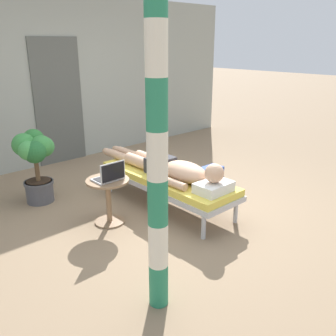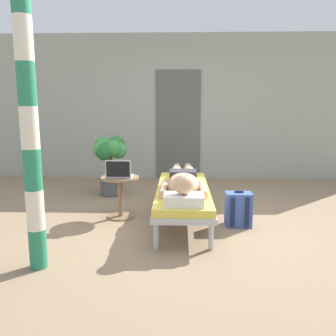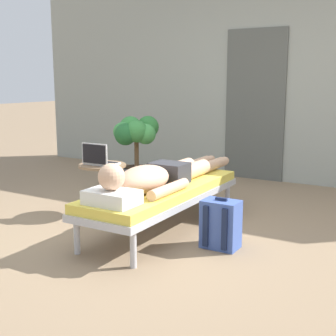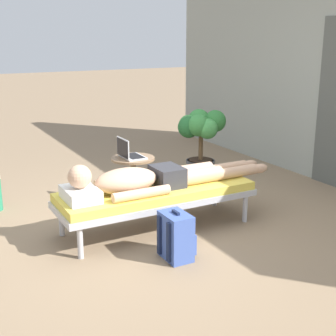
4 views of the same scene
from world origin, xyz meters
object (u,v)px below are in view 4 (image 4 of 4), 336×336
at_px(lounge_chair, 156,195).
at_px(person_reclining, 149,179).
at_px(side_table, 133,172).
at_px(potted_plant, 201,135).
at_px(backpack, 176,236).
at_px(laptop, 129,153).

bearing_deg(lounge_chair, person_reclining, -90.00).
distance_m(lounge_chair, person_reclining, 0.19).
bearing_deg(side_table, lounge_chair, -8.31).
xyz_separation_m(person_reclining, potted_plant, (-1.12, 1.28, 0.08)).
xyz_separation_m(lounge_chair, person_reclining, (-0.00, -0.07, 0.17)).
bearing_deg(potted_plant, backpack, -37.39).
xyz_separation_m(person_reclining, backpack, (0.65, -0.08, -0.32)).
bearing_deg(side_table, person_reclining, -13.38).
relative_size(lounge_chair, side_table, 3.68).
xyz_separation_m(person_reclining, side_table, (-0.79, 0.19, -0.16)).
relative_size(backpack, potted_plant, 0.46).
bearing_deg(person_reclining, side_table, 166.62).
distance_m(laptop, potted_plant, 1.19).
bearing_deg(side_table, potted_plant, 107.14).
relative_size(side_table, potted_plant, 0.57).
distance_m(lounge_chair, backpack, 0.68).
relative_size(person_reclining, laptop, 7.00).
xyz_separation_m(laptop, backpack, (1.44, -0.21, -0.39)).
relative_size(side_table, backpack, 1.23).
bearing_deg(potted_plant, person_reclining, -48.70).
xyz_separation_m(backpack, potted_plant, (-1.77, 1.36, 0.40)).
height_order(side_table, laptop, laptop).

